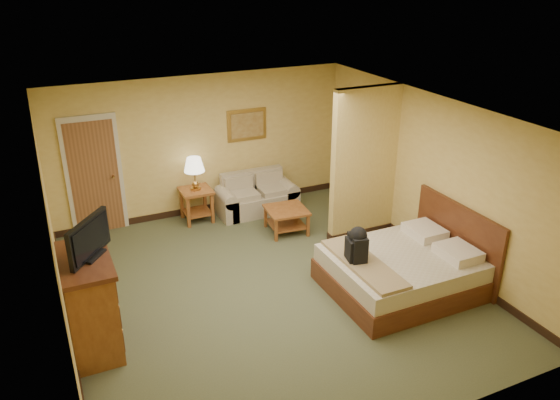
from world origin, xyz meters
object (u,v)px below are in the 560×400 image
coffee_table (286,215)px  bed (406,269)px  loveseat (257,199)px  dresser (90,303)px

coffee_table → bed: bed is taller
coffee_table → bed: size_ratio=0.36×
loveseat → coffee_table: loveseat is taller
loveseat → coffee_table: (0.15, -1.02, 0.07)m
coffee_table → loveseat: bearing=98.2°
dresser → loveseat: bearing=40.5°
dresser → bed: 4.33m
loveseat → dresser: (-3.34, -2.86, 0.38)m
coffee_table → dresser: (-3.49, -1.84, 0.31)m
loveseat → coffee_table: 1.03m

